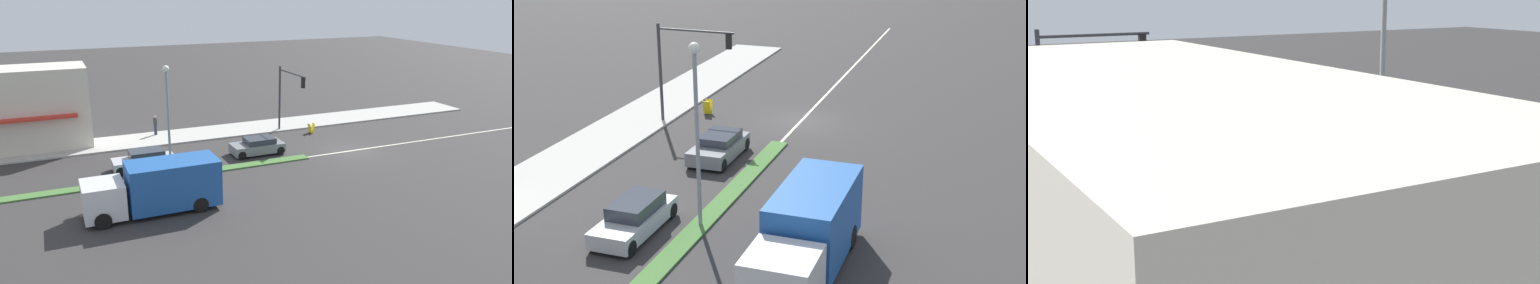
% 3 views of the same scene
% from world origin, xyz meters
% --- Properties ---
extents(ground_plane, '(160.00, 160.00, 0.00)m').
position_xyz_m(ground_plane, '(0.00, 18.00, 0.00)').
color(ground_plane, '#333030').
extents(lane_marking_center, '(0.16, 60.00, 0.01)m').
position_xyz_m(lane_marking_center, '(0.00, 0.00, 0.00)').
color(lane_marking_center, beige).
rests_on(lane_marking_center, ground).
extents(traffic_signal_main, '(4.59, 0.34, 5.60)m').
position_xyz_m(traffic_signal_main, '(6.12, 2.61, 3.90)').
color(traffic_signal_main, '#333338').
rests_on(traffic_signal_main, sidewalk_right).
extents(street_lamp, '(0.44, 0.44, 7.37)m').
position_xyz_m(street_lamp, '(0.00, 14.26, 4.78)').
color(street_lamp, gray).
rests_on(street_lamp, median_strip).
extents(pedestrian, '(0.34, 0.34, 1.67)m').
position_xyz_m(pedestrian, '(10.05, 13.13, 1.00)').
color(pedestrian, '#282D42').
rests_on(pedestrian, sidewalk_right).
extents(warning_aframe_sign, '(0.45, 0.53, 0.84)m').
position_xyz_m(warning_aframe_sign, '(5.67, 0.44, 0.43)').
color(warning_aframe_sign, yellow).
rests_on(warning_aframe_sign, ground).
extents(delivery_truck, '(2.44, 7.50, 2.87)m').
position_xyz_m(delivery_truck, '(-5.00, 16.22, 1.47)').
color(delivery_truck, silver).
rests_on(delivery_truck, ground).
extents(sedan_silver, '(1.74, 4.27, 1.36)m').
position_xyz_m(sedan_silver, '(2.20, 15.58, 0.65)').
color(sedan_silver, '#B7BABF').
rests_on(sedan_silver, ground).
extents(suv_grey, '(1.89, 3.98, 1.26)m').
position_xyz_m(suv_grey, '(2.20, 7.02, 0.62)').
color(suv_grey, slate).
rests_on(suv_grey, ground).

